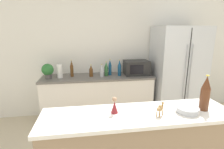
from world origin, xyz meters
TOP-DOWN VIEW (x-y plane):
  - wall_back at (0.00, 2.73)m, footprint 8.00×0.06m
  - back_counter at (-0.34, 2.40)m, footprint 2.13×0.63m
  - refrigerator at (1.27, 2.32)m, footprint 0.95×0.76m
  - potted_plant at (-1.26, 2.37)m, footprint 0.22×0.22m
  - paper_towel_roll at (-1.05, 2.38)m, footprint 0.10×0.10m
  - microwave at (0.44, 2.42)m, footprint 0.48×0.37m
  - back_bottle_0 at (-0.17, 2.39)m, footprint 0.07×0.07m
  - back_bottle_1 at (-0.47, 2.38)m, footprint 0.07×0.07m
  - back_bottle_2 at (0.09, 2.37)m, footprint 0.07×0.07m
  - back_bottle_3 at (-0.09, 2.45)m, footprint 0.06×0.06m
  - back_bottle_4 at (-0.26, 2.33)m, footprint 0.07×0.07m
  - back_bottle_5 at (-0.83, 2.44)m, footprint 0.06×0.06m
  - wine_bottle at (0.55, 0.52)m, footprint 0.09×0.09m
  - fruit_bowl at (0.36, 0.49)m, footprint 0.21×0.21m
  - camel_figurine at (0.08, 0.46)m, footprint 0.10×0.09m
  - wise_man_figurine_blue at (-0.31, 0.58)m, footprint 0.07×0.07m

SIDE VIEW (x-z plane):
  - back_counter at x=-0.34m, z-range 0.00..0.89m
  - refrigerator at x=1.27m, z-range 0.00..1.83m
  - back_bottle_1 at x=-0.47m, z-range 0.88..1.11m
  - back_bottle_4 at x=-0.26m, z-range 0.88..1.13m
  - paper_towel_roll at x=-1.05m, z-range 0.89..1.14m
  - back_bottle_0 at x=-0.17m, z-range 0.88..1.16m
  - fruit_bowl at x=0.36m, z-range 1.00..1.06m
  - microwave at x=0.44m, z-range 0.89..1.17m
  - back_bottle_2 at x=0.09m, z-range 0.88..1.19m
  - potted_plant at x=-1.26m, z-range 0.91..1.18m
  - back_bottle_3 at x=-0.09m, z-range 0.88..1.20m
  - back_bottle_5 at x=-0.83m, z-range 0.88..1.21m
  - wise_man_figurine_blue at x=-0.31m, z-range 0.99..1.14m
  - camel_figurine at x=0.08m, z-range 1.01..1.13m
  - wine_bottle at x=0.55m, z-range 0.99..1.34m
  - wall_back at x=0.00m, z-range 0.00..2.55m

